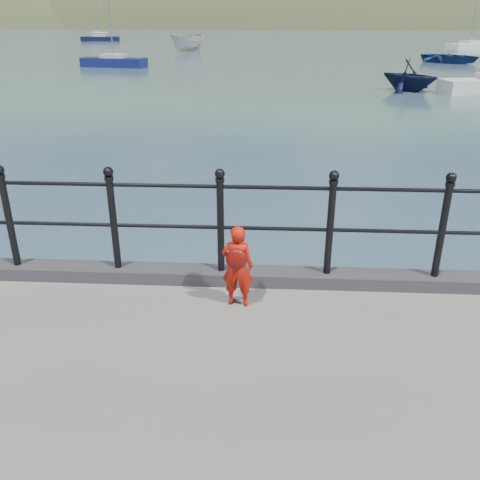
# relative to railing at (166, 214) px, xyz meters

# --- Properties ---
(ground) EXTENTS (600.00, 600.00, 0.00)m
(ground) POSITION_rel_railing_xyz_m (-0.00, 0.15, -1.82)
(ground) COLOR #2D4251
(ground) RESTS_ON ground
(kerb) EXTENTS (60.00, 0.30, 0.15)m
(kerb) POSITION_rel_railing_xyz_m (-0.00, -0.00, -0.75)
(kerb) COLOR #28282B
(kerb) RESTS_ON quay
(railing) EXTENTS (18.11, 0.11, 1.20)m
(railing) POSITION_rel_railing_xyz_m (0.00, 0.00, 0.00)
(railing) COLOR black
(railing) RESTS_ON kerb
(far_shore) EXTENTS (830.00, 200.00, 156.00)m
(far_shore) POSITION_rel_railing_xyz_m (38.34, 239.56, -24.39)
(far_shore) COLOR #333A21
(far_shore) RESTS_ON ground
(child) EXTENTS (0.35, 0.31, 0.90)m
(child) POSITION_rel_railing_xyz_m (0.82, -0.50, -0.36)
(child) COLOR red
(child) RESTS_ON quay
(launch_blue) EXTENTS (6.02, 5.86, 1.02)m
(launch_blue) POSITION_rel_railing_xyz_m (16.57, 42.36, -1.32)
(launch_blue) COLOR navy
(launch_blue) RESTS_ON ground
(launch_white) EXTENTS (4.29, 5.64, 2.06)m
(launch_white) POSITION_rel_railing_xyz_m (-8.24, 54.72, -0.80)
(launch_white) COLOR beige
(launch_white) RESTS_ON ground
(launch_navy) EXTENTS (4.19, 4.17, 1.67)m
(launch_navy) POSITION_rel_railing_xyz_m (8.61, 24.08, -0.99)
(launch_navy) COLOR black
(launch_navy) RESTS_ON ground
(sailboat_port) EXTENTS (5.39, 2.63, 7.61)m
(sailboat_port) POSITION_rel_railing_xyz_m (-11.46, 36.95, -1.48)
(sailboat_port) COLOR #12184F
(sailboat_port) RESTS_ON ground
(sailboat_left) EXTENTS (5.89, 2.11, 8.28)m
(sailboat_left) POSITION_rel_railing_xyz_m (-26.10, 79.73, -1.49)
(sailboat_left) COLOR black
(sailboat_left) RESTS_ON ground
(sailboat_far) EXTENTS (6.66, 5.55, 9.73)m
(sailboat_far) POSITION_rel_railing_xyz_m (25.05, 62.10, -1.48)
(sailboat_far) COLOR white
(sailboat_far) RESTS_ON ground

